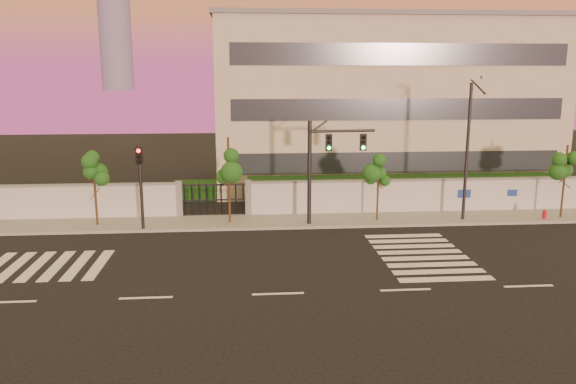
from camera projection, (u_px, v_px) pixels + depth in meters
name	position (u px, v px, depth m)	size (l,w,h in m)	color
ground	(278.00, 294.00, 21.55)	(120.00, 120.00, 0.00)	black
sidewalk	(266.00, 222.00, 31.77)	(60.00, 3.00, 0.15)	gray
perimeter_wall	(267.00, 199.00, 33.04)	(60.00, 0.36, 2.20)	#AEB1B5
hedge_row	(282.00, 193.00, 35.84)	(41.00, 4.25, 1.80)	black
institutional_building	(378.00, 102.00, 42.42)	(24.40, 12.40, 12.25)	#B6B29A
road_markings	(238.00, 263.00, 25.09)	(57.00, 7.62, 0.02)	silver
street_tree_c	(94.00, 170.00, 30.21)	(1.42, 1.13, 4.32)	#382314
street_tree_d	(229.00, 161.00, 30.71)	(1.57, 1.25, 4.91)	#382314
street_tree_e	(379.00, 172.00, 31.27)	(1.31, 1.04, 3.97)	#382314
street_tree_f	(566.00, 165.00, 31.89)	(1.45, 1.15, 4.35)	#382314
traffic_signal_main	(323.00, 160.00, 30.41)	(3.68, 0.49, 5.82)	black
traffic_signal_secondary	(140.00, 176.00, 29.49)	(0.37, 0.35, 4.72)	black
streetlight_east	(469.00, 145.00, 30.96)	(0.49, 1.97, 8.17)	black
fire_hydrant	(544.00, 215.00, 32.06)	(0.28, 0.26, 0.70)	red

